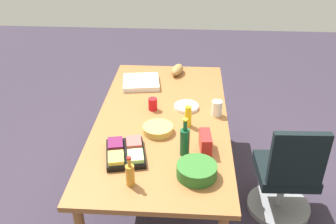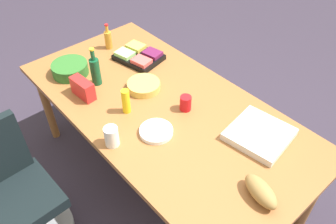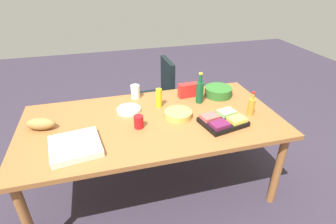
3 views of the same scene
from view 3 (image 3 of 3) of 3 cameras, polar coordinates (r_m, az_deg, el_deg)
ground_plane at (r=2.85m, az=-2.92°, el=-15.55°), size 10.00×10.00×0.00m
conference_table at (r=2.39m, az=-3.36°, el=-3.09°), size 2.26×1.14×0.80m
office_chair at (r=3.53m, az=-2.65°, el=1.69°), size 0.56×0.56×0.96m
paper_plate_stack at (r=2.50m, az=-8.43°, el=0.48°), size 0.23×0.23×0.03m
chip_bowl at (r=2.38m, az=2.20°, el=-0.47°), size 0.31×0.31×0.06m
red_solo_cup at (r=2.23m, az=-6.31°, el=-2.09°), size 0.08×0.08×0.11m
dressing_bottle at (r=2.51m, az=17.46°, el=1.24°), size 0.06×0.06×0.23m
salad_bowl at (r=2.81m, az=10.74°, el=4.33°), size 0.35×0.35×0.09m
pizza_box at (r=2.10m, az=-19.29°, el=-6.93°), size 0.41×0.41×0.05m
mustard_bottle at (r=2.53m, az=-1.96°, el=3.05°), size 0.07×0.07×0.18m
fruit_platter at (r=2.32m, az=11.75°, el=-1.82°), size 0.41×0.35×0.07m
mayo_jar at (r=2.73m, az=-7.04°, el=4.37°), size 0.10×0.10×0.14m
bread_loaf at (r=2.43m, az=-25.65°, el=-2.31°), size 0.26×0.17×0.10m
wine_bottle at (r=2.61m, az=6.84°, el=4.42°), size 0.08×0.08×0.31m
chip_bag_red at (r=2.74m, az=4.32°, el=4.69°), size 0.21×0.10×0.14m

